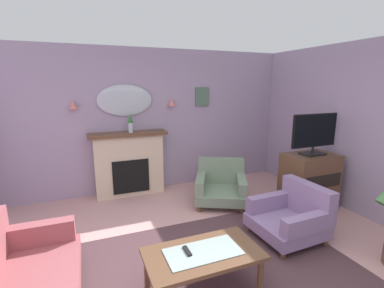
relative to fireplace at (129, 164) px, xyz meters
name	(u,v)px	position (x,y,z in m)	size (l,w,h in m)	color
wall_back	(149,121)	(0.44, 0.22, 0.75)	(6.44, 0.10, 2.63)	#9E8CA8
patterned_rug	(215,278)	(0.44, -2.61, -0.56)	(3.20, 2.40, 0.01)	#4C3338
fireplace	(129,164)	(0.00, 0.00, 0.00)	(1.36, 0.36, 1.16)	beige
mantel_vase_right	(130,122)	(0.05, -0.03, 0.77)	(0.10, 0.10, 0.33)	silver
wall_mirror	(125,100)	(0.00, 0.14, 1.14)	(0.96, 0.06, 0.56)	#B2BCC6
wall_sconce_left	(73,105)	(-0.85, 0.09, 1.09)	(0.14, 0.14, 0.14)	#D17066
wall_sconce_right	(172,102)	(0.85, 0.09, 1.09)	(0.14, 0.14, 0.14)	#D17066
framed_picture	(202,97)	(1.50, 0.15, 1.18)	(0.28, 0.03, 0.36)	#4C6B56
coffee_table	(203,257)	(0.24, -2.75, -0.19)	(1.10, 0.60, 0.45)	brown
tv_remote	(187,251)	(0.10, -2.69, -0.12)	(0.04, 0.16, 0.02)	black
armchair_beside_couch	(292,215)	(1.74, -2.26, -0.27)	(0.85, 0.84, 0.71)	gray
armchair_in_corner	(221,185)	(1.39, -0.91, -0.27)	(1.09, 1.10, 0.71)	gray
tv_cabinet	(309,181)	(2.61, -1.65, -0.12)	(0.80, 0.57, 0.90)	brown
tv_flatscreen	(314,133)	(2.61, -1.67, 0.68)	(0.84, 0.24, 0.65)	black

